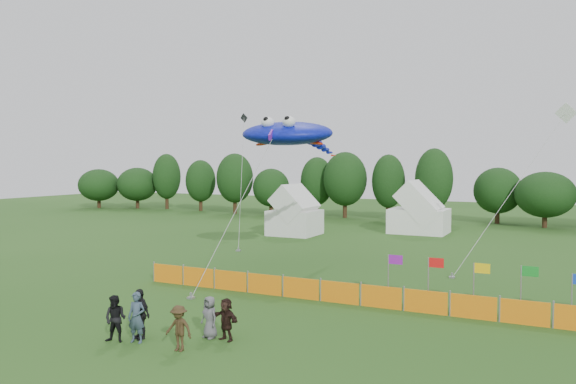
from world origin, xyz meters
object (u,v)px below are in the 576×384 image
at_px(spectator_b, 115,319).
at_px(barrier_fence, 339,293).
at_px(spectator_a, 137,317).
at_px(stingray_kite, 291,134).
at_px(tent_right, 419,213).
at_px(spectator_c, 179,328).
at_px(spectator_d, 140,314).
at_px(spectator_e, 210,317).
at_px(spectator_f, 226,319).
at_px(tent_left, 295,215).

bearing_deg(spectator_b, barrier_fence, 44.83).
relative_size(barrier_fence, spectator_a, 11.80).
height_order(spectator_b, stingray_kite, stingray_kite).
bearing_deg(spectator_a, spectator_b, -166.17).
height_order(tent_right, barrier_fence, tent_right).
xyz_separation_m(tent_right, spectator_c, (0.07, -36.61, -1.07)).
distance_m(barrier_fence, spectator_d, 9.56).
xyz_separation_m(tent_right, spectator_e, (0.20, -34.91, -1.09)).
bearing_deg(spectator_a, spectator_c, -11.35).
height_order(spectator_b, spectator_f, spectator_b).
height_order(tent_right, spectator_f, tent_right).
height_order(spectator_d, spectator_f, spectator_d).
bearing_deg(spectator_a, stingray_kite, 86.81).
bearing_deg(spectator_f, spectator_b, -135.08).
xyz_separation_m(spectator_b, spectator_c, (2.68, 0.23, -0.06)).
height_order(tent_left, barrier_fence, tent_left).
relative_size(spectator_f, stingray_kite, 0.09).
distance_m(spectator_c, spectator_f, 1.92).
relative_size(spectator_e, stingray_kite, 0.09).
distance_m(tent_left, spectator_a, 31.27).
bearing_deg(spectator_e, tent_right, 107.39).
relative_size(spectator_d, spectator_f, 1.20).
distance_m(spectator_b, spectator_f, 4.03).
bearing_deg(tent_left, spectator_a, -75.22).
relative_size(spectator_d, spectator_e, 1.20).
height_order(barrier_fence, spectator_d, spectator_d).
distance_m(tent_right, spectator_b, 36.95).
height_order(tent_right, spectator_c, tent_right).
height_order(spectator_f, stingray_kite, stingray_kite).
height_order(spectator_b, spectator_e, spectator_b).
distance_m(spectator_a, spectator_e, 2.65).
xyz_separation_m(tent_right, spectator_f, (0.91, -34.89, -1.09)).
distance_m(barrier_fence, spectator_e, 7.47).
distance_m(spectator_c, spectator_e, 1.71).
bearing_deg(tent_right, barrier_fence, -84.45).
bearing_deg(tent_left, spectator_d, -75.38).
height_order(tent_right, spectator_b, tent_right).
height_order(spectator_a, spectator_e, spectator_a).
relative_size(spectator_b, spectator_e, 1.10).
xyz_separation_m(barrier_fence, spectator_e, (-2.51, -7.03, 0.29)).
xyz_separation_m(spectator_a, spectator_b, (-0.72, -0.31, -0.07)).
bearing_deg(tent_right, stingray_kite, -100.18).
bearing_deg(spectator_e, spectator_b, -128.30).
distance_m(spectator_f, stingray_kite, 17.23).
bearing_deg(spectator_f, spectator_a, -133.62).
height_order(tent_left, spectator_d, tent_left).
bearing_deg(spectator_f, stingray_kite, 122.84).
xyz_separation_m(spectator_f, stingray_kite, (-4.52, 14.80, 7.59)).
bearing_deg(barrier_fence, spectator_d, -120.14).
distance_m(spectator_d, stingray_kite, 17.75).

